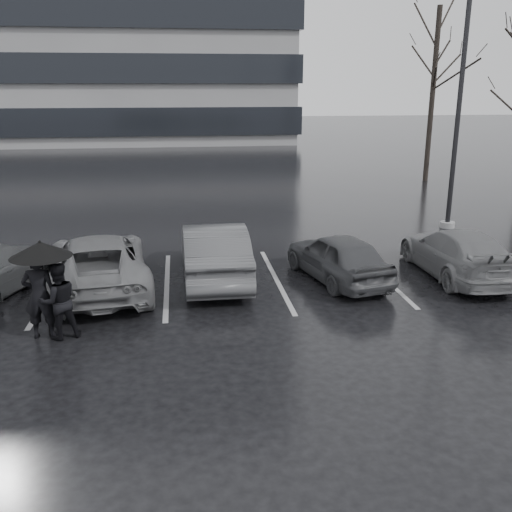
{
  "coord_description": "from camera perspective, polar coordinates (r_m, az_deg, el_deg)",
  "views": [
    {
      "loc": [
        -1.8,
        -11.25,
        4.83
      ],
      "look_at": [
        -0.13,
        1.0,
        1.1
      ],
      "focal_mm": 40.0,
      "sensor_mm": 36.0,
      "label": 1
    }
  ],
  "objects": [
    {
      "name": "pedestrian_left",
      "position": [
        11.91,
        -20.82,
        -3.69
      ],
      "size": [
        0.65,
        0.43,
        1.77
      ],
      "primitive_type": "imported",
      "rotation": [
        0.0,
        0.0,
        3.14
      ],
      "color": "black",
      "rests_on": "ground"
    },
    {
      "name": "car_main",
      "position": [
        14.65,
        8.21,
        -0.08
      ],
      "size": [
        2.28,
        3.88,
        1.24
      ],
      "primitive_type": "imported",
      "rotation": [
        0.0,
        0.0,
        3.38
      ],
      "color": "black",
      "rests_on": "ground"
    },
    {
      "name": "stall_stripes",
      "position": [
        14.61,
        -3.4,
        -2.54
      ],
      "size": [
        19.72,
        5.0,
        0.0
      ],
      "color": "#9E9EA0",
      "rests_on": "ground"
    },
    {
      "name": "pedestrian_right",
      "position": [
        11.8,
        -19.14,
        -4.28
      ],
      "size": [
        0.92,
        0.83,
        1.55
      ],
      "primitive_type": "imported",
      "rotation": [
        0.0,
        0.0,
        3.53
      ],
      "color": "black",
      "rests_on": "ground"
    },
    {
      "name": "car_west_a",
      "position": [
        14.59,
        -4.21,
        0.46
      ],
      "size": [
        1.61,
        4.5,
        1.48
      ],
      "primitive_type": "imported",
      "rotation": [
        0.0,
        0.0,
        3.15
      ],
      "color": "#2B2B2D",
      "rests_on": "ground"
    },
    {
      "name": "car_west_b",
      "position": [
        14.37,
        -15.45,
        -0.61
      ],
      "size": [
        2.92,
        5.18,
        1.37
      ],
      "primitive_type": "imported",
      "rotation": [
        0.0,
        0.0,
        3.28
      ],
      "color": "#4A4A4D",
      "rests_on": "ground"
    },
    {
      "name": "lamp_post",
      "position": [
        20.64,
        19.68,
        14.28
      ],
      "size": [
        0.51,
        0.51,
        9.32
      ],
      "rotation": [
        0.0,
        0.0,
        -0.26
      ],
      "color": "gray",
      "rests_on": "ground"
    },
    {
      "name": "ground",
      "position": [
        12.37,
        1.23,
        -6.19
      ],
      "size": [
        160.0,
        160.0,
        0.0
      ],
      "primitive_type": "plane",
      "color": "black",
      "rests_on": "ground"
    },
    {
      "name": "car_east",
      "position": [
        15.75,
        19.47,
        0.31
      ],
      "size": [
        1.77,
        4.31,
        1.25
      ],
      "primitive_type": "imported",
      "rotation": [
        0.0,
        0.0,
        3.14
      ],
      "color": "#4A4A4D",
      "rests_on": "ground"
    },
    {
      "name": "tree_north",
      "position": [
        31.02,
        17.22,
        15.0
      ],
      "size": [
        0.26,
        0.26,
        8.5
      ],
      "primitive_type": "cylinder",
      "color": "black",
      "rests_on": "ground"
    },
    {
      "name": "umbrella",
      "position": [
        11.63,
        -20.76,
        0.62
      ],
      "size": [
        1.17,
        1.17,
        1.99
      ],
      "color": "black",
      "rests_on": "ground"
    }
  ]
}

